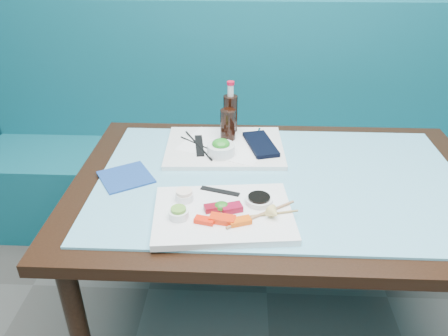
{
  "coord_description": "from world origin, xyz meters",
  "views": [
    {
      "loc": [
        -0.13,
        0.19,
        1.52
      ],
      "look_at": [
        -0.19,
        1.44,
        0.8
      ],
      "focal_mm": 35.0,
      "sensor_mm": 36.0,
      "label": 1
    }
  ],
  "objects_px": {
    "sashimi_plate": "(223,214)",
    "serving_tray": "(225,147)",
    "cola_bottle_body": "(230,115)",
    "dining_table": "(278,201)",
    "booth_bench": "(265,159)",
    "cola_glass": "(228,125)",
    "blue_napkin": "(126,177)",
    "seaweed_bowl": "(221,150)"
  },
  "relations": [
    {
      "from": "cola_glass",
      "to": "blue_napkin",
      "type": "distance_m",
      "value": 0.44
    },
    {
      "from": "cola_bottle_body",
      "to": "serving_tray",
      "type": "bearing_deg",
      "value": -97.1
    },
    {
      "from": "seaweed_bowl",
      "to": "cola_glass",
      "type": "xyz_separation_m",
      "value": [
        0.02,
        0.13,
        0.04
      ]
    },
    {
      "from": "cola_glass",
      "to": "booth_bench",
      "type": "bearing_deg",
      "value": 72.14
    },
    {
      "from": "serving_tray",
      "to": "cola_glass",
      "type": "bearing_deg",
      "value": 77.22
    },
    {
      "from": "booth_bench",
      "to": "cola_bottle_body",
      "type": "xyz_separation_m",
      "value": [
        -0.18,
        -0.5,
        0.46
      ]
    },
    {
      "from": "booth_bench",
      "to": "blue_napkin",
      "type": "distance_m",
      "value": 1.08
    },
    {
      "from": "sashimi_plate",
      "to": "booth_bench",
      "type": "bearing_deg",
      "value": 74.36
    },
    {
      "from": "sashimi_plate",
      "to": "cola_bottle_body",
      "type": "xyz_separation_m",
      "value": [
        0.0,
        0.57,
        0.07
      ]
    },
    {
      "from": "booth_bench",
      "to": "seaweed_bowl",
      "type": "distance_m",
      "value": 0.85
    },
    {
      "from": "serving_tray",
      "to": "cola_bottle_body",
      "type": "bearing_deg",
      "value": 80.43
    },
    {
      "from": "blue_napkin",
      "to": "serving_tray",
      "type": "bearing_deg",
      "value": 34.76
    },
    {
      "from": "cola_bottle_body",
      "to": "blue_napkin",
      "type": "bearing_deg",
      "value": -133.39
    },
    {
      "from": "booth_bench",
      "to": "seaweed_bowl",
      "type": "bearing_deg",
      "value": -106.24
    },
    {
      "from": "cola_bottle_body",
      "to": "blue_napkin",
      "type": "distance_m",
      "value": 0.5
    },
    {
      "from": "sashimi_plate",
      "to": "seaweed_bowl",
      "type": "xyz_separation_m",
      "value": [
        -0.02,
        0.36,
        0.03
      ]
    },
    {
      "from": "seaweed_bowl",
      "to": "booth_bench",
      "type": "bearing_deg",
      "value": 73.76
    },
    {
      "from": "seaweed_bowl",
      "to": "cola_bottle_body",
      "type": "bearing_deg",
      "value": 82.73
    },
    {
      "from": "cola_glass",
      "to": "cola_bottle_body",
      "type": "xyz_separation_m",
      "value": [
        0.01,
        0.08,
        0.0
      ]
    },
    {
      "from": "sashimi_plate",
      "to": "serving_tray",
      "type": "relative_size",
      "value": 0.92
    },
    {
      "from": "cola_glass",
      "to": "cola_bottle_body",
      "type": "relative_size",
      "value": 0.75
    },
    {
      "from": "serving_tray",
      "to": "seaweed_bowl",
      "type": "relative_size",
      "value": 4.36
    },
    {
      "from": "dining_table",
      "to": "blue_napkin",
      "type": "xyz_separation_m",
      "value": [
        -0.52,
        -0.02,
        0.09
      ]
    },
    {
      "from": "sashimi_plate",
      "to": "serving_tray",
      "type": "distance_m",
      "value": 0.43
    },
    {
      "from": "booth_bench",
      "to": "seaweed_bowl",
      "type": "height_order",
      "value": "booth_bench"
    },
    {
      "from": "serving_tray",
      "to": "blue_napkin",
      "type": "relative_size",
      "value": 2.75
    },
    {
      "from": "sashimi_plate",
      "to": "cola_glass",
      "type": "height_order",
      "value": "cola_glass"
    },
    {
      "from": "seaweed_bowl",
      "to": "blue_napkin",
      "type": "relative_size",
      "value": 0.63
    },
    {
      "from": "serving_tray",
      "to": "cola_bottle_body",
      "type": "distance_m",
      "value": 0.15
    },
    {
      "from": "dining_table",
      "to": "cola_bottle_body",
      "type": "distance_m",
      "value": 0.42
    },
    {
      "from": "cola_bottle_body",
      "to": "blue_napkin",
      "type": "xyz_separation_m",
      "value": [
        -0.34,
        -0.36,
        -0.08
      ]
    },
    {
      "from": "booth_bench",
      "to": "blue_napkin",
      "type": "xyz_separation_m",
      "value": [
        -0.52,
        -0.86,
        0.39
      ]
    },
    {
      "from": "seaweed_bowl",
      "to": "cola_bottle_body",
      "type": "xyz_separation_m",
      "value": [
        0.03,
        0.21,
        0.04
      ]
    },
    {
      "from": "booth_bench",
      "to": "dining_table",
      "type": "xyz_separation_m",
      "value": [
        0.0,
        -0.84,
        0.29
      ]
    },
    {
      "from": "booth_bench",
      "to": "sashimi_plate",
      "type": "height_order",
      "value": "booth_bench"
    },
    {
      "from": "serving_tray",
      "to": "blue_napkin",
      "type": "distance_m",
      "value": 0.39
    },
    {
      "from": "serving_tray",
      "to": "seaweed_bowl",
      "type": "xyz_separation_m",
      "value": [
        -0.01,
        -0.07,
        0.03
      ]
    },
    {
      "from": "serving_tray",
      "to": "seaweed_bowl",
      "type": "bearing_deg",
      "value": -100.07
    },
    {
      "from": "booth_bench",
      "to": "seaweed_bowl",
      "type": "xyz_separation_m",
      "value": [
        -0.21,
        -0.71,
        0.42
      ]
    },
    {
      "from": "dining_table",
      "to": "booth_bench",
      "type": "bearing_deg",
      "value": 90.0
    },
    {
      "from": "dining_table",
      "to": "cola_glass",
      "type": "distance_m",
      "value": 0.36
    },
    {
      "from": "serving_tray",
      "to": "cola_glass",
      "type": "relative_size",
      "value": 3.64
    }
  ]
}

